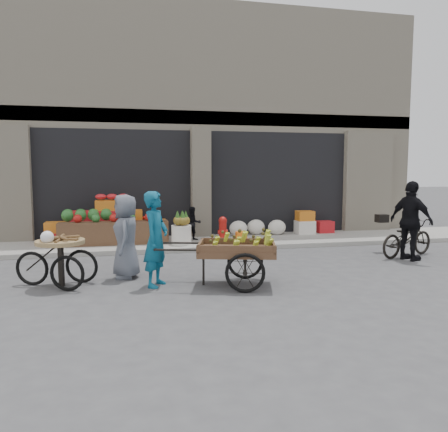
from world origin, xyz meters
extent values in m
plane|color=#424244|center=(0.00, 0.00, 0.00)|extent=(80.00, 80.00, 0.00)
cube|color=gray|center=(0.00, 4.10, 0.06)|extent=(18.00, 2.20, 0.12)
cube|color=beige|center=(0.00, 8.20, 3.50)|extent=(14.00, 6.00, 7.00)
cube|color=gray|center=(0.00, 5.35, 3.60)|extent=(14.00, 0.30, 0.40)
cube|color=black|center=(-2.48, 6.00, 1.67)|extent=(4.40, 1.60, 3.10)
cube|color=black|center=(2.48, 6.00, 1.67)|extent=(4.40, 1.60, 3.10)
cube|color=beige|center=(0.00, 5.15, 1.67)|extent=(0.55, 0.80, 3.22)
cube|color=brown|center=(-2.48, 3.95, 0.42)|extent=(2.80, 0.45, 0.60)
sphere|color=#1E5923|center=(-3.17, 4.45, 0.86)|extent=(0.34, 0.34, 0.34)
cylinder|color=silver|center=(-0.75, 3.60, 0.37)|extent=(0.52, 0.52, 0.50)
cylinder|color=#A5140F|center=(0.35, 3.55, 0.40)|extent=(0.20, 0.20, 0.56)
sphere|color=#A5140F|center=(0.35, 3.55, 0.72)|extent=(0.22, 0.22, 0.22)
cylinder|color=orange|center=(0.85, 3.50, 0.27)|extent=(0.32, 0.32, 0.30)
ellipsoid|color=silver|center=(1.68, 4.70, 0.34)|extent=(1.70, 0.60, 0.44)
imported|color=black|center=(-0.35, 4.20, 0.58)|extent=(0.51, 0.43, 0.93)
cube|color=brown|center=(-0.23, -0.29, 0.62)|extent=(1.54, 1.21, 0.12)
torus|color=black|center=(-0.21, -0.79, 0.34)|extent=(0.67, 0.24, 0.68)
torus|color=black|center=(0.04, 0.14, 0.34)|extent=(0.67, 0.24, 0.68)
cylinder|color=black|center=(-0.80, -0.13, 0.28)|extent=(0.05, 0.05, 0.56)
imported|color=#0E5372|center=(-1.63, -0.01, 0.85)|extent=(0.64, 0.73, 1.69)
cylinder|color=#9E7F51|center=(-3.28, 0.32, 0.80)|extent=(1.07, 1.07, 0.07)
cube|color=black|center=(-3.28, 0.32, 0.40)|extent=(0.10, 0.10, 0.80)
torus|color=black|center=(-3.14, -0.03, 0.31)|extent=(0.61, 0.26, 0.62)
torus|color=black|center=(-2.96, 0.50, 0.31)|extent=(0.61, 0.26, 0.62)
torus|color=black|center=(-3.80, 0.50, 0.31)|extent=(0.61, 0.26, 0.62)
imported|color=slate|center=(-2.16, 0.73, 0.80)|extent=(0.53, 0.79, 1.60)
imported|color=black|center=(4.39, 1.40, 0.45)|extent=(1.82, 1.11, 0.90)
imported|color=black|center=(4.19, 1.00, 0.91)|extent=(0.76, 1.15, 1.82)
camera|label=1|loc=(-2.10, -7.71, 2.06)|focal=35.00mm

